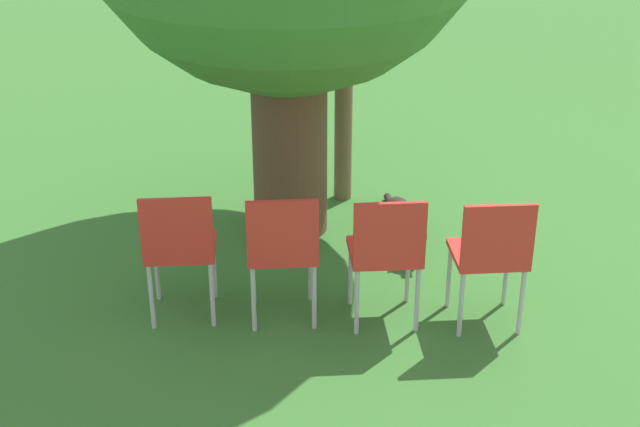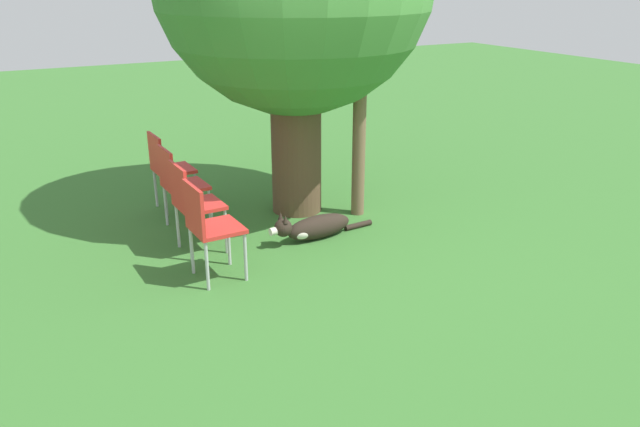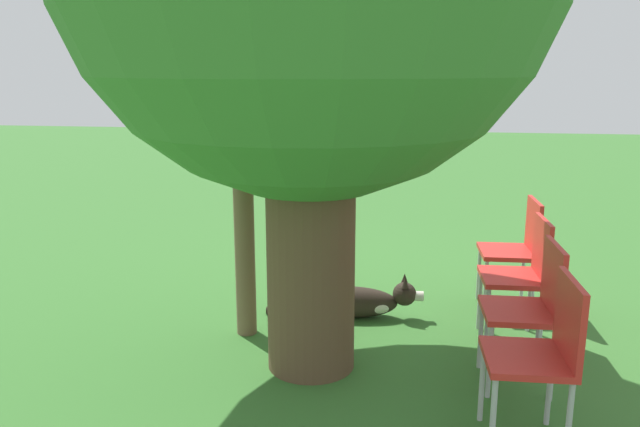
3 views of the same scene
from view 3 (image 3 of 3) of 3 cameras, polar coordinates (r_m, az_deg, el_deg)
The scene contains 7 objects.
ground_plane at distance 5.07m, azimuth 0.65°, elevation -9.07°, with size 30.00×30.00×0.00m, color #38702D.
dog at distance 4.96m, azimuth 3.59°, elevation -8.01°, with size 1.24×0.29×0.35m.
fence_post at distance 4.51m, azimuth -6.93°, elevation -2.20°, with size 0.15×0.15×1.45m.
red_chair_0 at distance 5.23m, azimuth 17.61°, elevation -2.74°, with size 0.44×0.46×0.91m.
red_chair_1 at distance 4.62m, azimuth 18.13°, elevation -4.89°, with size 0.44×0.46×0.91m.
red_chair_2 at distance 4.01m, azimuth 18.81°, elevation -7.69°, with size 0.44×0.46×0.91m.
red_chair_3 at distance 3.42m, azimuth 19.75°, elevation -11.48°, with size 0.44×0.46×0.91m.
Camera 3 is at (-0.64, 4.65, 1.92)m, focal length 35.00 mm.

